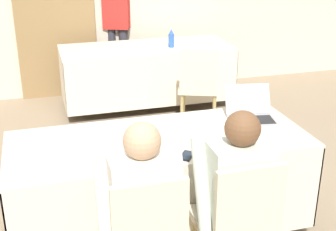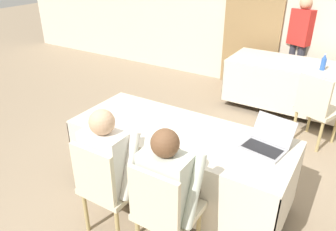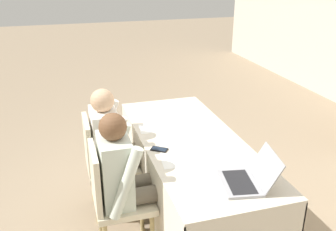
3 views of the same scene
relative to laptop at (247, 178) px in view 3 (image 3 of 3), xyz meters
The scene contains 11 objects.
ground_plane 1.10m from the laptop, behind, with size 24.00×24.00×0.00m, color gray.
conference_table_near 0.79m from the laptop, behind, with size 2.05×0.83×0.75m.
laptop is the anchor object (origin of this frame).
cell_phone 0.79m from the laptop, 145.98° to the right, with size 0.14×0.15×0.01m.
paper_beside_laptop 1.14m from the laptop, 161.72° to the right, with size 0.23×0.31×0.00m.
paper_centre_table 0.14m from the laptop, 133.98° to the right, with size 0.31×0.36×0.00m.
paper_left_edge 0.54m from the laptop, 143.08° to the right, with size 0.24×0.32×0.00m.
chair_near_left 1.36m from the laptop, 140.27° to the right, with size 0.44×0.44×0.93m.
chair_near_right 1.01m from the laptop, 118.72° to the right, with size 0.44×0.44×0.93m.
person_checkered_shirt 1.27m from the laptop, 143.90° to the right, with size 0.50×0.52×1.19m.
person_white_shirt 0.89m from the laptop, 121.99° to the right, with size 0.50×0.52×1.19m.
Camera 3 is at (2.68, -1.01, 2.15)m, focal length 40.00 mm.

